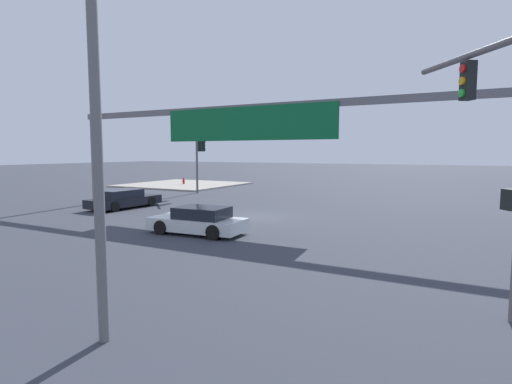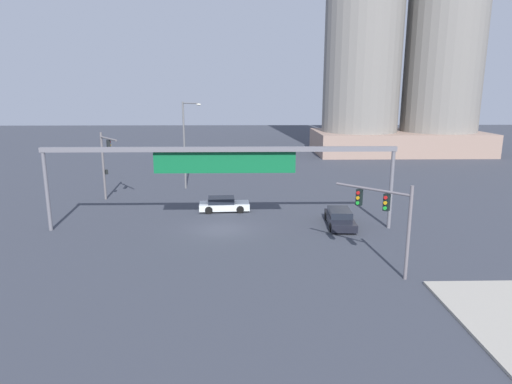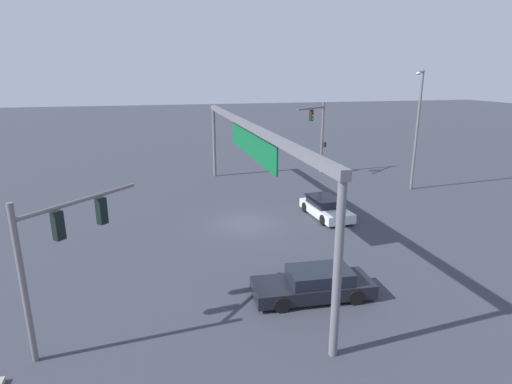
{
  "view_description": "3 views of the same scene",
  "coord_description": "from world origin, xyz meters",
  "px_view_note": "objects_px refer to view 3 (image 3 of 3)",
  "views": [
    {
      "loc": [
        -10.63,
        19.76,
        3.62
      ],
      "look_at": [
        -1.1,
        1.87,
        1.61
      ],
      "focal_mm": 28.37,
      "sensor_mm": 36.0,
      "label": 1
    },
    {
      "loc": [
        1.92,
        -31.77,
        10.14
      ],
      "look_at": [
        2.66,
        1.48,
        2.54
      ],
      "focal_mm": 31.1,
      "sensor_mm": 36.0,
      "label": 2
    },
    {
      "loc": [
        23.33,
        -5.1,
        8.81
      ],
      "look_at": [
        1.14,
        0.46,
        2.3
      ],
      "focal_mm": 29.21,
      "sensor_mm": 36.0,
      "label": 3
    }
  ],
  "objects_px": {
    "traffic_signal_opposite_side": "(58,241)",
    "sedan_car_approaching": "(314,284)",
    "traffic_signal_near_corner": "(318,129)",
    "sedan_car_waiting_far": "(326,208)",
    "streetlamp_curved_arm": "(417,123)"
  },
  "relations": [
    {
      "from": "sedan_car_approaching",
      "to": "sedan_car_waiting_far",
      "type": "distance_m",
      "value": 10.21
    },
    {
      "from": "streetlamp_curved_arm",
      "to": "sedan_car_approaching",
      "type": "distance_m",
      "value": 19.59
    },
    {
      "from": "streetlamp_curved_arm",
      "to": "sedan_car_waiting_far",
      "type": "distance_m",
      "value": 11.01
    },
    {
      "from": "sedan_car_approaching",
      "to": "sedan_car_waiting_far",
      "type": "bearing_deg",
      "value": -112.54
    },
    {
      "from": "traffic_signal_near_corner",
      "to": "sedan_car_waiting_far",
      "type": "relative_size",
      "value": 1.46
    },
    {
      "from": "traffic_signal_near_corner",
      "to": "traffic_signal_opposite_side",
      "type": "distance_m",
      "value": 27.23
    },
    {
      "from": "sedan_car_waiting_far",
      "to": "sedan_car_approaching",
      "type": "bearing_deg",
      "value": -29.41
    },
    {
      "from": "streetlamp_curved_arm",
      "to": "traffic_signal_near_corner",
      "type": "bearing_deg",
      "value": -101.01
    },
    {
      "from": "traffic_signal_opposite_side",
      "to": "sedan_car_approaching",
      "type": "xyz_separation_m",
      "value": [
        -0.59,
        9.17,
        -3.05
      ]
    },
    {
      "from": "traffic_signal_opposite_side",
      "to": "sedan_car_approaching",
      "type": "bearing_deg",
      "value": -41.91
    },
    {
      "from": "traffic_signal_opposite_side",
      "to": "streetlamp_curved_arm",
      "type": "distance_m",
      "value": 26.68
    },
    {
      "from": "streetlamp_curved_arm",
      "to": "sedan_car_approaching",
      "type": "bearing_deg",
      "value": -2.97
    },
    {
      "from": "traffic_signal_near_corner",
      "to": "sedan_car_approaching",
      "type": "distance_m",
      "value": 22.19
    },
    {
      "from": "traffic_signal_opposite_side",
      "to": "streetlamp_curved_arm",
      "type": "xyz_separation_m",
      "value": [
        -14.05,
        22.62,
        1.62
      ]
    },
    {
      "from": "traffic_signal_near_corner",
      "to": "sedan_car_waiting_far",
      "type": "height_order",
      "value": "traffic_signal_near_corner"
    }
  ]
}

